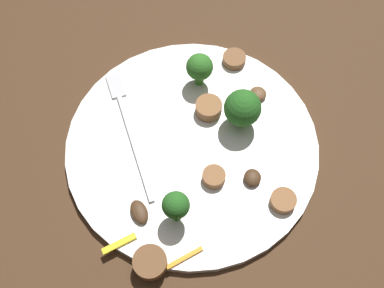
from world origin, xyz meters
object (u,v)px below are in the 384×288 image
Objects in this scene: fork at (128,124)px; pepper_strip_1 at (185,258)px; broccoli_floret_2 at (176,206)px; mushroom_0 at (139,212)px; broccoli_floret_0 at (243,108)px; plate at (192,146)px; sausage_slice_2 at (214,177)px; sausage_slice_3 at (209,108)px; sausage_slice_4 at (283,201)px; pepper_strip_0 at (119,244)px; mushroom_1 at (258,94)px; sausage_slice_1 at (234,59)px; mushroom_2 at (252,178)px; broccoli_floret_1 at (200,68)px; sausage_slice_0 at (150,262)px.

pepper_strip_1 is (-0.18, -0.01, -0.00)m from fork.
broccoli_floret_2 is 1.76× the size of mushroom_0.
broccoli_floret_0 is 1.09× the size of broccoli_floret_2.
plate is 10.32× the size of mushroom_0.
sausage_slice_3 is (0.08, -0.03, 0.00)m from sausage_slice_2.
sausage_slice_3 is at bearing 12.75° from sausage_slice_4.
broccoli_floret_0 is 2.09× the size of sausage_slice_2.
sausage_slice_3 reaches higher than pepper_strip_0.
plate is at bearing -55.38° from mushroom_0.
plate is 14.12× the size of mushroom_1.
sausage_slice_2 is 1.25× the size of mushroom_1.
sausage_slice_3 is at bearing -52.21° from mushroom_0.
sausage_slice_1 is at bearing -45.86° from sausage_slice_3.
broccoli_floret_2 is 1.20× the size of pepper_strip_1.
broccoli_floret_2 reaches higher than mushroom_2.
pepper_strip_0 is (0.02, 0.18, -0.00)m from sausage_slice_4.
mushroom_0 is (0.05, 0.15, -0.00)m from sausage_slice_4.
mushroom_0 is 0.13m from mushroom_2.
broccoli_floret_0 is 0.09m from sausage_slice_2.
mushroom_0 is at bearing 137.53° from broccoli_floret_1.
mushroom_1 is (-0.06, -0.01, -0.00)m from sausage_slice_1.
broccoli_floret_1 is 0.23m from pepper_strip_1.
mushroom_1 reaches higher than fork.
sausage_slice_3 is 0.83× the size of pepper_strip_0.
sausage_slice_1 is (0.09, -0.03, -0.03)m from broccoli_floret_0.
plate is 7.02× the size of pepper_strip_1.
sausage_slice_1 is at bearing -45.74° from plate.
broccoli_floret_0 is 0.17m from mushroom_0.
broccoli_floret_0 reaches higher than broccoli_floret_1.
sausage_slice_3 reaches higher than fork.
sausage_slice_3 is at bearing 45.93° from broccoli_floret_0.
sausage_slice_4 is 0.18m from pepper_strip_0.
plate is 0.10m from broccoli_floret_1.
mushroom_2 is at bearing -83.88° from broccoli_floret_2.
sausage_slice_1 is at bearing -49.97° from mushroom_0.
sausage_slice_1 is 0.17m from sausage_slice_2.
broccoli_floret_2 reaches higher than broccoli_floret_1.
plate is at bearing 95.21° from broccoli_floret_0.
sausage_slice_0 is (-0.04, 0.04, -0.03)m from broccoli_floret_2.
mushroom_2 reaches higher than pepper_strip_0.
mushroom_1 is at bearing -91.13° from sausage_slice_3.
pepper_strip_0 is at bearing 125.76° from plate.
plate is 9.32× the size of sausage_slice_3.
sausage_slice_4 and mushroom_2 have the same top height.
sausage_slice_1 is at bearing -41.94° from sausage_slice_0.
broccoli_floret_0 is 2.55× the size of mushroom_2.
mushroom_1 is at bearing -53.03° from broccoli_floret_0.
sausage_slice_0 is at bearing 131.16° from broccoli_floret_2.
mushroom_0 is 1.37× the size of mushroom_1.
mushroom_0 is at bearing 73.11° from sausage_slice_4.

